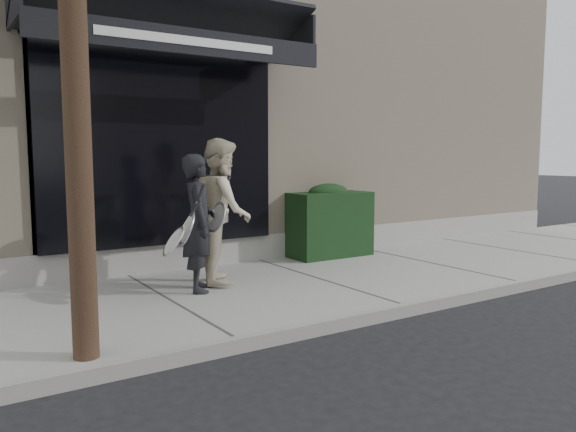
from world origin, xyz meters
TOP-DOWN VIEW (x-y plane):
  - ground at (0.00, 0.00)m, footprint 80.00×80.00m
  - sidewalk at (0.00, 0.00)m, footprint 20.00×3.00m
  - curb at (0.00, -1.55)m, footprint 20.00×0.10m
  - building_facade at (-0.01, 4.96)m, footprint 14.30×8.04m
  - hedge at (1.10, 1.25)m, footprint 1.30×0.70m
  - pedestrian_front at (-1.56, 0.22)m, footprint 0.85×0.85m
  - pedestrian_back at (-1.11, 0.50)m, footprint 0.95×1.06m

SIDE VIEW (x-z plane):
  - ground at x=0.00m, z-range 0.00..0.00m
  - sidewalk at x=0.00m, z-range 0.00..0.12m
  - curb at x=0.00m, z-range 0.00..0.14m
  - hedge at x=1.10m, z-range 0.09..1.23m
  - pedestrian_front at x=-1.56m, z-range 0.12..1.71m
  - pedestrian_back at x=-1.11m, z-range 0.12..1.90m
  - building_facade at x=-0.01m, z-range -0.08..5.56m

